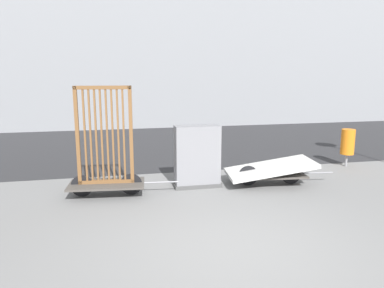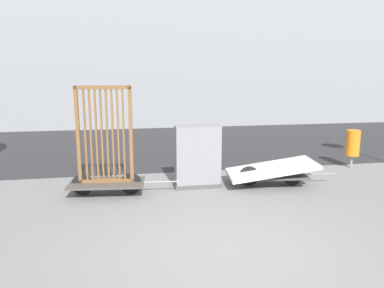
{
  "view_description": "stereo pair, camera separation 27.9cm",
  "coord_description": "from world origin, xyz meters",
  "views": [
    {
      "loc": [
        -1.6,
        -4.72,
        2.51
      ],
      "look_at": [
        0.0,
        2.76,
        1.0
      ],
      "focal_mm": 35.0,
      "sensor_mm": 36.0,
      "label": 1
    },
    {
      "loc": [
        -1.32,
        -4.77,
        2.51
      ],
      "look_at": [
        0.0,
        2.76,
        1.0
      ],
      "focal_mm": 35.0,
      "sensor_mm": 36.0,
      "label": 2
    }
  ],
  "objects": [
    {
      "name": "utility_cabinet",
      "position": [
        0.16,
        2.97,
        0.63
      ],
      "size": [
        1.03,
        0.43,
        1.35
      ],
      "color": "#4C4C4C",
      "rests_on": "ground_plane"
    },
    {
      "name": "road_strip",
      "position": [
        0.0,
        7.88,
        0.0
      ],
      "size": [
        56.0,
        7.37,
        0.01
      ],
      "color": "#2D2D30",
      "rests_on": "ground_plane"
    },
    {
      "name": "building_facade",
      "position": [
        0.0,
        13.56,
        4.64
      ],
      "size": [
        48.0,
        4.0,
        9.29
      ],
      "color": "gray",
      "rests_on": "ground_plane"
    },
    {
      "name": "bike_cart_with_mattress",
      "position": [
        1.77,
        2.76,
        0.34
      ],
      "size": [
        2.44,
        1.21,
        0.56
      ],
      "rotation": [
        0.0,
        0.0,
        -0.11
      ],
      "color": "#4C4742",
      "rests_on": "ground_plane"
    },
    {
      "name": "trash_bin",
      "position": [
        4.42,
        3.85,
        0.66
      ],
      "size": [
        0.35,
        0.35,
        1.0
      ],
      "color": "gray",
      "rests_on": "ground_plane"
    },
    {
      "name": "bike_cart_with_bedframe",
      "position": [
        -1.76,
        2.76,
        0.72
      ],
      "size": [
        2.24,
        0.91,
        2.22
      ],
      "rotation": [
        0.0,
        0.0,
        -0.09
      ],
      "color": "#4C4742",
      "rests_on": "ground_plane"
    },
    {
      "name": "ground_plane",
      "position": [
        0.0,
        0.0,
        0.0
      ],
      "size": [
        60.0,
        60.0,
        0.0
      ],
      "primitive_type": "plane",
      "color": "slate"
    }
  ]
}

